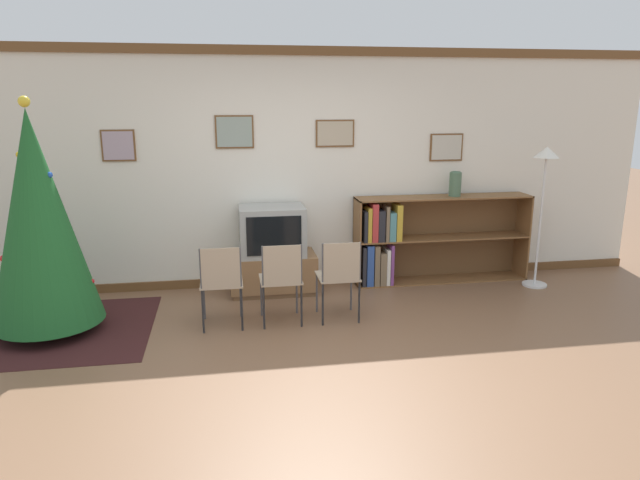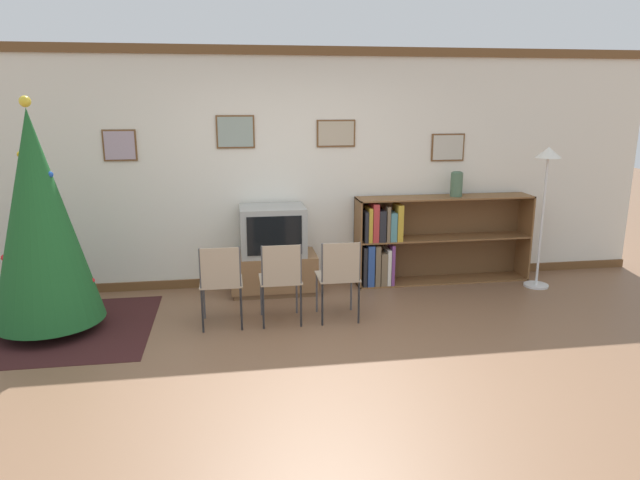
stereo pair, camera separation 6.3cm
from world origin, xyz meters
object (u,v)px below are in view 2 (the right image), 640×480
object	(u,v)px
tv_console	(274,273)
vase	(457,184)
folding_chair_left	(221,281)
standing_lamp	(546,181)
folding_chair_center	(281,278)
folding_chair_right	(339,275)
bookshelf	(412,241)
television	(273,231)
christmas_tree	(39,219)

from	to	relation	value
tv_console	vase	size ratio (longest dim) A/B	3.31
folding_chair_left	standing_lamp	world-z (taller)	standing_lamp
folding_chair_center	folding_chair_right	xyz separation A→B (m)	(0.57, 0.00, 0.00)
bookshelf	vase	world-z (taller)	vase
bookshelf	vase	size ratio (longest dim) A/B	7.23
television	standing_lamp	size ratio (longest dim) A/B	0.44
folding_chair_left	vase	distance (m)	3.01
christmas_tree	folding_chair_left	size ratio (longest dim) A/B	2.63
tv_console	standing_lamp	xyz separation A→B (m)	(3.06, -0.29, 1.02)
christmas_tree	folding_chair_left	bearing A→B (deg)	-6.57
tv_console	bookshelf	size ratio (longest dim) A/B	0.46
television	bookshelf	size ratio (longest dim) A/B	0.34
christmas_tree	television	distance (m)	2.34
christmas_tree	tv_console	distance (m)	2.47
television	folding_chair_center	bearing A→B (deg)	-90.00
television	vase	size ratio (longest dim) A/B	2.48
television	vase	world-z (taller)	vase
folding_chair_left	folding_chair_center	world-z (taller)	same
christmas_tree	folding_chair_right	xyz separation A→B (m)	(2.74, -0.18, -0.61)
tv_console	vase	world-z (taller)	vase
television	vase	bearing A→B (deg)	2.36
folding_chair_right	tv_console	bearing A→B (deg)	119.99
television	standing_lamp	distance (m)	3.11
folding_chair_center	bookshelf	world-z (taller)	bookshelf
folding_chair_right	standing_lamp	xyz separation A→B (m)	(2.49, 0.69, 0.77)
folding_chair_center	tv_console	bearing A→B (deg)	90.00
vase	folding_chair_left	bearing A→B (deg)	-158.58
christmas_tree	folding_chair_right	bearing A→B (deg)	-3.86
christmas_tree	vase	xyz separation A→B (m)	(4.33, 0.88, 0.09)
folding_chair_left	standing_lamp	size ratio (longest dim) A/B	0.51
tv_console	standing_lamp	distance (m)	3.24
standing_lamp	vase	bearing A→B (deg)	157.06
tv_console	folding_chair_left	size ratio (longest dim) A/B	1.17
tv_console	television	distance (m)	0.49
christmas_tree	television	size ratio (longest dim) A/B	3.01
christmas_tree	vase	world-z (taller)	christmas_tree
folding_chair_right	christmas_tree	bearing A→B (deg)	176.14
vase	standing_lamp	xyz separation A→B (m)	(0.90, -0.38, 0.07)
tv_console	folding_chair_right	bearing A→B (deg)	-60.01
folding_chair_left	bookshelf	world-z (taller)	bookshelf
folding_chair_center	vase	distance (m)	2.51
folding_chair_left	vase	bearing A→B (deg)	21.42
tv_console	folding_chair_right	distance (m)	1.16
folding_chair_left	folding_chair_right	size ratio (longest dim) A/B	1.00
tv_console	folding_chair_center	world-z (taller)	folding_chair_center
tv_console	television	xyz separation A→B (m)	(-0.00, -0.00, 0.49)
television	folding_chair_left	xyz separation A→B (m)	(-0.57, -0.98, -0.24)
folding_chair_center	television	bearing A→B (deg)	90.00
television	bookshelf	xyz separation A→B (m)	(1.65, 0.10, -0.20)
folding_chair_left	standing_lamp	bearing A→B (deg)	10.78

